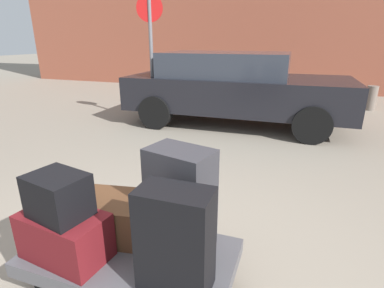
{
  "coord_description": "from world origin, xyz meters",
  "views": [
    {
      "loc": [
        0.93,
        -1.4,
        1.65
      ],
      "look_at": [
        0.0,
        1.2,
        0.69
      ],
      "focal_mm": 28.1,
      "sensor_mm": 36.0,
      "label": 1
    }
  ],
  "objects_px": {
    "duffel_bag_maroon_stacked_top": "(65,236)",
    "suitcase_brown_rear_right": "(115,216)",
    "suitcase_black_front_right": "(175,241)",
    "no_parking_sign": "(151,47)",
    "parked_car": "(234,87)",
    "luggage_cart": "(132,259)",
    "suitcase_charcoal_front_left": "(181,198)",
    "duffel_bag_black_topmost_pile": "(58,196)",
    "bollard_kerb_near": "(371,98)"
  },
  "relations": [
    {
      "from": "parked_car",
      "to": "bollard_kerb_near",
      "type": "height_order",
      "value": "parked_car"
    },
    {
      "from": "duffel_bag_maroon_stacked_top",
      "to": "suitcase_black_front_right",
      "type": "xyz_separation_m",
      "value": [
        0.75,
        0.0,
        0.15
      ]
    },
    {
      "from": "duffel_bag_maroon_stacked_top",
      "to": "parked_car",
      "type": "height_order",
      "value": "parked_car"
    },
    {
      "from": "luggage_cart",
      "to": "bollard_kerb_near",
      "type": "xyz_separation_m",
      "value": [
        2.62,
        6.96,
        0.03
      ]
    },
    {
      "from": "parked_car",
      "to": "no_parking_sign",
      "type": "bearing_deg",
      "value": -160.52
    },
    {
      "from": "suitcase_charcoal_front_left",
      "to": "bollard_kerb_near",
      "type": "distance_m",
      "value": 7.16
    },
    {
      "from": "parked_car",
      "to": "no_parking_sign",
      "type": "height_order",
      "value": "no_parking_sign"
    },
    {
      "from": "duffel_bag_maroon_stacked_top",
      "to": "parked_car",
      "type": "bearing_deg",
      "value": 96.19
    },
    {
      "from": "suitcase_brown_rear_right",
      "to": "suitcase_black_front_right",
      "type": "height_order",
      "value": "suitcase_black_front_right"
    },
    {
      "from": "luggage_cart",
      "to": "parked_car",
      "type": "xyz_separation_m",
      "value": [
        -0.31,
        4.6,
        0.49
      ]
    },
    {
      "from": "duffel_bag_maroon_stacked_top",
      "to": "bollard_kerb_near",
      "type": "distance_m",
      "value": 7.73
    },
    {
      "from": "parked_car",
      "to": "suitcase_black_front_right",
      "type": "bearing_deg",
      "value": -81.65
    },
    {
      "from": "bollard_kerb_near",
      "to": "no_parking_sign",
      "type": "height_order",
      "value": "no_parking_sign"
    },
    {
      "from": "suitcase_black_front_right",
      "to": "suitcase_charcoal_front_left",
      "type": "bearing_deg",
      "value": 107.26
    },
    {
      "from": "no_parking_sign",
      "to": "luggage_cart",
      "type": "bearing_deg",
      "value": -65.46
    },
    {
      "from": "suitcase_charcoal_front_left",
      "to": "duffel_bag_black_topmost_pile",
      "type": "relative_size",
      "value": 1.97
    },
    {
      "from": "suitcase_charcoal_front_left",
      "to": "suitcase_brown_rear_right",
      "type": "distance_m",
      "value": 0.51
    },
    {
      "from": "duffel_bag_maroon_stacked_top",
      "to": "suitcase_brown_rear_right",
      "type": "relative_size",
      "value": 0.95
    },
    {
      "from": "duffel_bag_black_topmost_pile",
      "to": "bollard_kerb_near",
      "type": "height_order",
      "value": "duffel_bag_black_topmost_pile"
    },
    {
      "from": "suitcase_black_front_right",
      "to": "bollard_kerb_near",
      "type": "distance_m",
      "value": 7.48
    },
    {
      "from": "duffel_bag_black_topmost_pile",
      "to": "no_parking_sign",
      "type": "xyz_separation_m",
      "value": [
        -1.49,
        4.23,
        0.74
      ]
    },
    {
      "from": "suitcase_brown_rear_right",
      "to": "duffel_bag_black_topmost_pile",
      "type": "relative_size",
      "value": 1.66
    },
    {
      "from": "suitcase_brown_rear_right",
      "to": "bollard_kerb_near",
      "type": "xyz_separation_m",
      "value": [
        2.81,
        6.83,
        -0.18
      ]
    },
    {
      "from": "suitcase_brown_rear_right",
      "to": "no_parking_sign",
      "type": "bearing_deg",
      "value": 102.98
    },
    {
      "from": "luggage_cart",
      "to": "duffel_bag_black_topmost_pile",
      "type": "bearing_deg",
      "value": -154.03
    },
    {
      "from": "luggage_cart",
      "to": "duffel_bag_maroon_stacked_top",
      "type": "height_order",
      "value": "duffel_bag_maroon_stacked_top"
    },
    {
      "from": "duffel_bag_maroon_stacked_top",
      "to": "suitcase_brown_rear_right",
      "type": "height_order",
      "value": "duffel_bag_maroon_stacked_top"
    },
    {
      "from": "duffel_bag_maroon_stacked_top",
      "to": "parked_car",
      "type": "xyz_separation_m",
      "value": [
        0.05,
        4.78,
        0.27
      ]
    },
    {
      "from": "duffel_bag_maroon_stacked_top",
      "to": "duffel_bag_black_topmost_pile",
      "type": "distance_m",
      "value": 0.28
    },
    {
      "from": "suitcase_charcoal_front_left",
      "to": "suitcase_brown_rear_right",
      "type": "height_order",
      "value": "suitcase_charcoal_front_left"
    },
    {
      "from": "duffel_bag_black_topmost_pile",
      "to": "bollard_kerb_near",
      "type": "xyz_separation_m",
      "value": [
        2.97,
        7.14,
        -0.48
      ]
    },
    {
      "from": "suitcase_charcoal_front_left",
      "to": "suitcase_brown_rear_right",
      "type": "bearing_deg",
      "value": -157.79
    },
    {
      "from": "duffel_bag_black_topmost_pile",
      "to": "no_parking_sign",
      "type": "height_order",
      "value": "no_parking_sign"
    },
    {
      "from": "no_parking_sign",
      "to": "parked_car",
      "type": "bearing_deg",
      "value": 19.48
    },
    {
      "from": "suitcase_black_front_right",
      "to": "parked_car",
      "type": "distance_m",
      "value": 4.83
    },
    {
      "from": "suitcase_charcoal_front_left",
      "to": "no_parking_sign",
      "type": "distance_m",
      "value": 4.48
    },
    {
      "from": "luggage_cart",
      "to": "no_parking_sign",
      "type": "distance_m",
      "value": 4.63
    },
    {
      "from": "suitcase_charcoal_front_left",
      "to": "duffel_bag_black_topmost_pile",
      "type": "distance_m",
      "value": 0.74
    },
    {
      "from": "suitcase_brown_rear_right",
      "to": "suitcase_charcoal_front_left",
      "type": "bearing_deg",
      "value": -1.88
    },
    {
      "from": "duffel_bag_maroon_stacked_top",
      "to": "suitcase_black_front_right",
      "type": "bearing_deg",
      "value": 6.96
    },
    {
      "from": "duffel_bag_maroon_stacked_top",
      "to": "no_parking_sign",
      "type": "height_order",
      "value": "no_parking_sign"
    },
    {
      "from": "suitcase_charcoal_front_left",
      "to": "bollard_kerb_near",
      "type": "xyz_separation_m",
      "value": [
        2.34,
        6.76,
        -0.38
      ]
    },
    {
      "from": "suitcase_black_front_right",
      "to": "suitcase_brown_rear_right",
      "type": "bearing_deg",
      "value": 152.04
    },
    {
      "from": "suitcase_charcoal_front_left",
      "to": "duffel_bag_black_topmost_pile",
      "type": "bearing_deg",
      "value": -135.21
    },
    {
      "from": "luggage_cart",
      "to": "parked_car",
      "type": "distance_m",
      "value": 4.64
    },
    {
      "from": "suitcase_black_front_right",
      "to": "no_parking_sign",
      "type": "distance_m",
      "value": 4.87
    },
    {
      "from": "suitcase_charcoal_front_left",
      "to": "duffel_bag_black_topmost_pile",
      "type": "height_order",
      "value": "suitcase_charcoal_front_left"
    },
    {
      "from": "suitcase_charcoal_front_left",
      "to": "suitcase_black_front_right",
      "type": "bearing_deg",
      "value": -58.24
    },
    {
      "from": "luggage_cart",
      "to": "parked_car",
      "type": "height_order",
      "value": "parked_car"
    },
    {
      "from": "duffel_bag_black_topmost_pile",
      "to": "bollard_kerb_near",
      "type": "bearing_deg",
      "value": 78.98
    }
  ]
}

